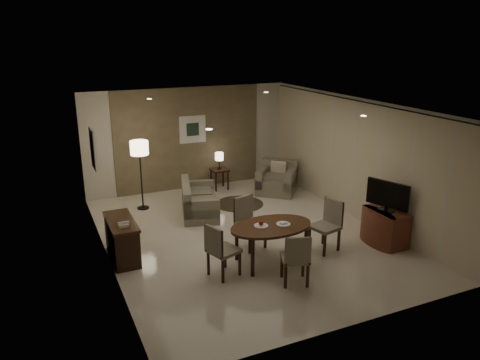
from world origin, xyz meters
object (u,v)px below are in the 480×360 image
console_desk (122,239)px  tv_cabinet (385,227)px  chair_left (224,250)px  floor_lamp (141,175)px  chair_near (295,258)px  side_table (220,179)px  dining_table (271,244)px  armchair (277,178)px  chair_far (251,224)px  chair_right (325,226)px  sofa (200,198)px

console_desk → tv_cabinet: bearing=-17.1°
chair_left → floor_lamp: bearing=-10.2°
chair_near → side_table: bearing=-77.8°
chair_near → chair_left: (-0.99, 0.72, 0.02)m
dining_table → side_table: bearing=80.4°
armchair → chair_far: bearing=-86.1°
tv_cabinet → chair_far: bearing=159.7°
chair_far → chair_left: chair_far is taller
chair_right → side_table: chair_right is taller
chair_near → sofa: bearing=-64.0°
chair_far → side_table: chair_far is taller
chair_far → chair_right: chair_far is taller
chair_left → floor_lamp: size_ratio=0.58×
tv_cabinet → dining_table: (-2.45, 0.22, 0.01)m
tv_cabinet → chair_far: (-2.51, 0.93, 0.15)m
sofa → side_table: (1.09, 1.48, -0.09)m
chair_right → floor_lamp: bearing=-157.5°
tv_cabinet → sofa: bearing=132.7°
console_desk → dining_table: bearing=-27.7°
side_table → chair_right: bearing=-84.2°
side_table → chair_left: bearing=-111.0°
tv_cabinet → dining_table: size_ratio=0.58×
sofa → armchair: armchair is taller
armchair → side_table: (-1.23, 0.94, -0.14)m
dining_table → armchair: 3.90m
chair_right → armchair: chair_right is taller
chair_far → sofa: (-0.30, 2.12, -0.13)m
chair_right → sofa: 3.21m
chair_left → sofa: chair_left is taller
tv_cabinet → side_table: bearing=110.8°
chair_far → chair_right: 1.41m
console_desk → side_table: (3.17, 3.04, -0.10)m
chair_far → armchair: size_ratio=1.06×
chair_far → floor_lamp: (-1.44, 2.98, 0.33)m
chair_near → sofa: (-0.38, 3.65, -0.09)m
chair_near → armchair: size_ratio=0.98×
chair_right → floor_lamp: 4.56m
chair_right → armchair: bearing=153.3°
console_desk → floor_lamp: bearing=68.8°
console_desk → chair_right: 3.82m
chair_right → tv_cabinet: bearing=66.2°
armchair → tv_cabinet: bearing=-41.0°
chair_far → armchair: 3.34m
armchair → chair_left: bearing=-89.0°
side_table → floor_lamp: (-2.23, -0.63, 0.55)m
chair_left → armchair: size_ratio=1.03×
dining_table → chair_left: 0.98m
chair_near → dining_table: bearing=-68.5°
chair_right → sofa: size_ratio=0.63×
console_desk → tv_cabinet: 5.11m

